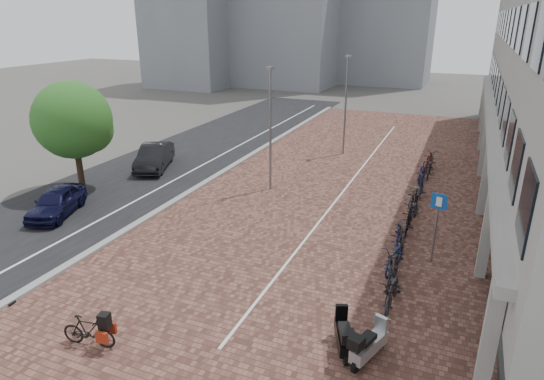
{
  "coord_description": "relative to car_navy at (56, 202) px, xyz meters",
  "views": [
    {
      "loc": [
        7.61,
        -12.1,
        8.62
      ],
      "look_at": [
        0.0,
        6.0,
        1.3
      ],
      "focal_mm": 30.8,
      "sensor_mm": 36.0,
      "label": 1
    }
  ],
  "objects": [
    {
      "name": "car_dark",
      "position": [
        -0.11,
        7.59,
        0.09
      ],
      "size": [
        3.12,
        4.67,
        1.46
      ],
      "primitive_type": "imported",
      "rotation": [
        0.0,
        0.0,
        0.39
      ],
      "color": "black",
      "rests_on": "ground"
    },
    {
      "name": "ground",
      "position": [
        9.21,
        -2.36,
        -0.64
      ],
      "size": [
        140.0,
        140.0,
        0.0
      ],
      "primitive_type": "plane",
      "color": "#474442",
      "rests_on": "ground"
    },
    {
      "name": "bike_row",
      "position": [
        15.16,
        6.69,
        -0.12
      ],
      "size": [
        1.32,
        18.11,
        1.05
      ],
      "color": "black",
      "rests_on": "ground"
    },
    {
      "name": "hero_bike",
      "position": [
        8.01,
        -6.58,
        -0.14
      ],
      "size": [
        1.65,
        0.72,
        1.13
      ],
      "rotation": [
        0.0,
        0.0,
        1.74
      ],
      "color": "black",
      "rests_on": "ground"
    },
    {
      "name": "street_tree",
      "position": [
        -1.34,
        3.15,
        2.98
      ],
      "size": [
        3.91,
        3.91,
        5.69
      ],
      "color": "#382619",
      "rests_on": "ground"
    },
    {
      "name": "lane_line",
      "position": [
        2.21,
        9.64,
        -0.62
      ],
      "size": [
        0.12,
        44.0,
        0.0
      ],
      "primitive_type": "cube",
      "color": "white",
      "rests_on": "street_asphalt"
    },
    {
      "name": "plaza_brick",
      "position": [
        11.21,
        9.64,
        -0.63
      ],
      "size": [
        14.5,
        42.0,
        0.04
      ],
      "primitive_type": "cube",
      "color": "brown",
      "rests_on": "ground"
    },
    {
      "name": "scooter_front",
      "position": [
        15.27,
        -4.19,
        -0.07
      ],
      "size": [
        1.03,
        1.72,
        1.13
      ],
      "primitive_type": null,
      "rotation": [
        0.0,
        0.0,
        -0.34
      ],
      "color": "silver",
      "rests_on": "ground"
    },
    {
      "name": "scooter_mid",
      "position": [
        14.54,
        -4.04,
        -0.08
      ],
      "size": [
        1.07,
        1.68,
        1.11
      ],
      "primitive_type": null,
      "rotation": [
        0.0,
        0.0,
        0.38
      ],
      "color": "black",
      "rests_on": "ground"
    },
    {
      "name": "lamp_near",
      "position": [
        7.74,
        6.92,
        2.5
      ],
      "size": [
        0.12,
        0.12,
        6.28
      ],
      "primitive_type": "cylinder",
      "color": "gray",
      "rests_on": "ground"
    },
    {
      "name": "street_asphalt",
      "position": [
        0.21,
        9.64,
        -0.63
      ],
      "size": [
        8.0,
        50.0,
        0.03
      ],
      "primitive_type": "cube",
      "color": "black",
      "rests_on": "ground"
    },
    {
      "name": "parking_sign",
      "position": [
        16.34,
        2.03,
        1.23
      ],
      "size": [
        0.56,
        0.19,
        2.74
      ],
      "rotation": [
        0.0,
        0.0,
        -0.27
      ],
      "color": "slate",
      "rests_on": "ground"
    },
    {
      "name": "car_navy",
      "position": [
        0.0,
        0.0,
        0.0
      ],
      "size": [
        2.68,
        4.04,
        1.28
      ],
      "primitive_type": "imported",
      "rotation": [
        0.0,
        0.0,
        0.34
      ],
      "color": "black",
      "rests_on": "ground"
    },
    {
      "name": "curb",
      "position": [
        4.11,
        9.64,
        -0.57
      ],
      "size": [
        0.35,
        42.0,
        0.14
      ],
      "primitive_type": "cube",
      "color": "gray",
      "rests_on": "ground"
    },
    {
      "name": "shoes",
      "position": [
        4.21,
        -6.08,
        -0.6
      ],
      "size": [
        0.37,
        0.32,
        0.08
      ],
      "primitive_type": null,
      "rotation": [
        0.0,
        0.0,
        0.13
      ],
      "color": "black",
      "rests_on": "ground"
    },
    {
      "name": "parking_line",
      "position": [
        11.41,
        9.64,
        -0.6
      ],
      "size": [
        0.1,
        30.0,
        0.0
      ],
      "primitive_type": "cube",
      "color": "white",
      "rests_on": "plaza_brick"
    },
    {
      "name": "lamp_far",
      "position": [
        9.55,
        15.05,
        2.52
      ],
      "size": [
        0.12,
        0.12,
        6.31
      ],
      "primitive_type": "cylinder",
      "color": "slate",
      "rests_on": "ground"
    }
  ]
}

